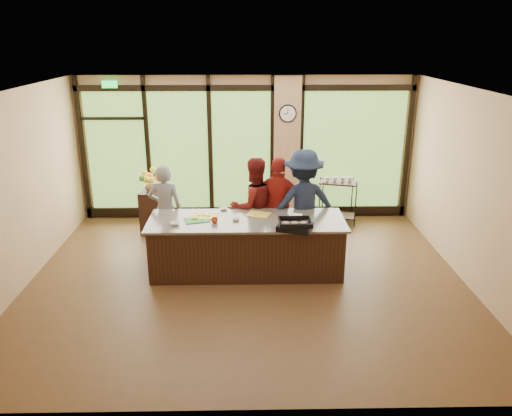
{
  "coord_description": "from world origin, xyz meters",
  "views": [
    {
      "loc": [
        0.01,
        -7.29,
        3.77
      ],
      "look_at": [
        0.16,
        0.4,
        1.08
      ],
      "focal_mm": 35.0,
      "sensor_mm": 36.0,
      "label": 1
    }
  ],
  "objects_px": {
    "cook_right": "(303,203)",
    "bar_cart": "(338,196)",
    "flower_stand": "(153,212)",
    "island_base": "(247,247)",
    "cook_left": "(165,209)",
    "roasting_pan": "(295,227)"
  },
  "relations": [
    {
      "from": "cook_right",
      "to": "roasting_pan",
      "type": "distance_m",
      "value": 1.16
    },
    {
      "from": "island_base",
      "to": "flower_stand",
      "type": "distance_m",
      "value": 2.56
    },
    {
      "from": "bar_cart",
      "to": "island_base",
      "type": "bearing_deg",
      "value": -115.04
    },
    {
      "from": "cook_right",
      "to": "bar_cart",
      "type": "xyz_separation_m",
      "value": [
        0.89,
        1.49,
        -0.35
      ]
    },
    {
      "from": "island_base",
      "to": "flower_stand",
      "type": "height_order",
      "value": "island_base"
    },
    {
      "from": "cook_left",
      "to": "roasting_pan",
      "type": "height_order",
      "value": "cook_left"
    },
    {
      "from": "roasting_pan",
      "to": "flower_stand",
      "type": "height_order",
      "value": "roasting_pan"
    },
    {
      "from": "flower_stand",
      "to": "cook_right",
      "type": "bearing_deg",
      "value": -15.44
    },
    {
      "from": "cook_right",
      "to": "roasting_pan",
      "type": "bearing_deg",
      "value": 66.31
    },
    {
      "from": "cook_right",
      "to": "bar_cart",
      "type": "bearing_deg",
      "value": -132.1
    },
    {
      "from": "island_base",
      "to": "flower_stand",
      "type": "relative_size",
      "value": 3.59
    },
    {
      "from": "flower_stand",
      "to": "cook_left",
      "type": "bearing_deg",
      "value": -60.56
    },
    {
      "from": "island_base",
      "to": "cook_left",
      "type": "xyz_separation_m",
      "value": [
        -1.45,
        0.84,
        0.38
      ]
    },
    {
      "from": "island_base",
      "to": "cook_right",
      "type": "relative_size",
      "value": 1.61
    },
    {
      "from": "cook_left",
      "to": "roasting_pan",
      "type": "xyz_separation_m",
      "value": [
        2.2,
        -1.29,
        0.15
      ]
    },
    {
      "from": "island_base",
      "to": "cook_left",
      "type": "relative_size",
      "value": 1.9
    },
    {
      "from": "cook_right",
      "to": "cook_left",
      "type": "bearing_deg",
      "value": -15.05
    },
    {
      "from": "roasting_pan",
      "to": "flower_stand",
      "type": "xyz_separation_m",
      "value": [
        -2.61,
        2.2,
        -0.53
      ]
    },
    {
      "from": "flower_stand",
      "to": "bar_cart",
      "type": "bearing_deg",
      "value": 11.57
    },
    {
      "from": "island_base",
      "to": "bar_cart",
      "type": "bearing_deg",
      "value": 49.05
    },
    {
      "from": "cook_right",
      "to": "roasting_pan",
      "type": "height_order",
      "value": "cook_right"
    },
    {
      "from": "island_base",
      "to": "cook_left",
      "type": "bearing_deg",
      "value": 150.01
    }
  ]
}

